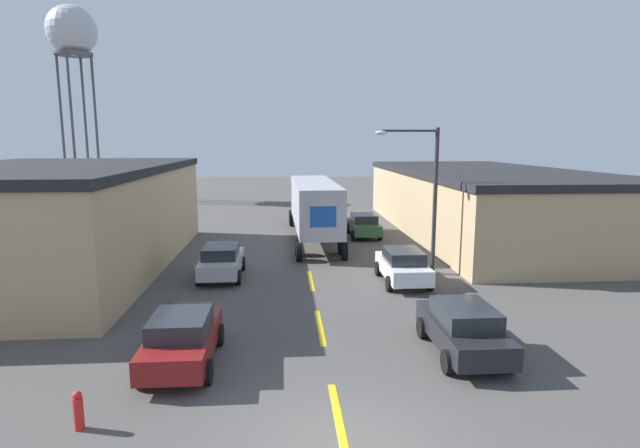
% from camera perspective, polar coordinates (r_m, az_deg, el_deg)
% --- Properties ---
extents(road_centerline, '(0.20, 15.08, 0.01)m').
position_cam_1_polar(road_centerline, '(17.77, -0.01, -11.68)').
color(road_centerline, gold).
rests_on(road_centerline, ground_plane).
extents(warehouse_left, '(11.82, 19.44, 5.24)m').
position_cam_1_polar(warehouse_left, '(28.57, -28.71, 0.69)').
color(warehouse_left, tan).
rests_on(warehouse_left, ground_plane).
extents(warehouse_right, '(11.20, 25.34, 4.50)m').
position_cam_1_polar(warehouse_right, '(36.83, 18.13, 2.53)').
color(warehouse_right, tan).
rests_on(warehouse_right, ground_plane).
extents(semi_truck, '(3.01, 14.37, 3.89)m').
position_cam_1_polar(semi_truck, '(32.77, -0.84, 2.36)').
color(semi_truck, navy).
rests_on(semi_truck, ground_plane).
extents(parked_car_left_near, '(1.99, 4.16, 1.56)m').
position_cam_1_polar(parked_car_left_near, '(15.28, -15.46, -12.40)').
color(parked_car_left_near, maroon).
rests_on(parked_car_left_near, ground_plane).
extents(parked_car_right_mid, '(1.99, 4.16, 1.56)m').
position_cam_1_polar(parked_car_right_mid, '(23.09, 9.45, -4.69)').
color(parked_car_right_mid, silver).
rests_on(parked_car_right_mid, ground_plane).
extents(parked_car_right_far, '(1.99, 4.16, 1.56)m').
position_cam_1_polar(parked_car_right_far, '(33.78, 5.02, -0.09)').
color(parked_car_right_far, '#2D5B38').
rests_on(parked_car_right_far, ground_plane).
extents(parked_car_right_near, '(1.99, 4.16, 1.56)m').
position_cam_1_polar(parked_car_right_near, '(16.03, 16.06, -11.36)').
color(parked_car_right_near, black).
rests_on(parked_car_right_near, ground_plane).
extents(parked_car_left_far, '(1.99, 4.16, 1.56)m').
position_cam_1_polar(parked_car_left_far, '(24.10, -11.20, -4.14)').
color(parked_car_left_far, '#B2B2B7').
rests_on(parked_car_left_far, ground_plane).
extents(water_tower, '(5.12, 5.12, 20.42)m').
position_cam_1_polar(water_tower, '(61.87, -26.49, 18.81)').
color(water_tower, '#47474C').
rests_on(water_tower, ground_plane).
extents(street_lamp, '(3.04, 0.32, 7.03)m').
position_cam_1_polar(street_lamp, '(24.29, 12.11, 4.01)').
color(street_lamp, '#2D2D30').
rests_on(street_lamp, ground_plane).
extents(fire_hydrant, '(0.22, 0.22, 0.92)m').
position_cam_1_polar(fire_hydrant, '(13.09, -25.90, -18.62)').
color(fire_hydrant, red).
rests_on(fire_hydrant, ground_plane).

